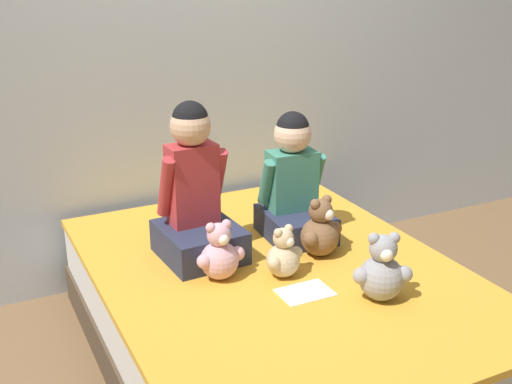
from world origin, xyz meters
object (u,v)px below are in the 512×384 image
(teddy_bear_held_by_left_child, at_px, (219,255))
(teddy_bear_between_children, at_px, (283,255))
(teddy_bear_held_by_right_child, at_px, (320,231))
(bed, at_px, (277,315))
(child_on_left, at_px, (195,197))
(child_on_right, at_px, (294,185))
(sign_card, at_px, (305,292))
(teddy_bear_at_foot_of_bed, at_px, (382,271))

(teddy_bear_held_by_left_child, distance_m, teddy_bear_between_children, 0.26)
(teddy_bear_held_by_left_child, relative_size, teddy_bear_held_by_right_child, 0.93)
(bed, distance_m, child_on_left, 0.63)
(child_on_left, distance_m, child_on_right, 0.49)
(bed, bearing_deg, teddy_bear_held_by_right_child, 10.06)
(child_on_right, bearing_deg, sign_card, -110.74)
(child_on_right, distance_m, teddy_bear_at_foot_of_bed, 0.70)
(bed, relative_size, teddy_bear_held_by_right_child, 7.07)
(child_on_left, xyz_separation_m, teddy_bear_between_children, (0.24, -0.35, -0.18))
(teddy_bear_at_foot_of_bed, bearing_deg, bed, 142.33)
(child_on_left, distance_m, sign_card, 0.64)
(child_on_right, height_order, sign_card, child_on_right)
(teddy_bear_held_by_right_child, bearing_deg, sign_card, -148.67)
(bed, relative_size, child_on_right, 3.26)
(child_on_left, bearing_deg, teddy_bear_held_by_right_child, -30.23)
(sign_card, bearing_deg, teddy_bear_between_children, 92.61)
(teddy_bear_held_by_right_child, xyz_separation_m, teddy_bear_at_foot_of_bed, (0.01, -0.44, 0.00))
(teddy_bear_held_by_right_child, distance_m, teddy_bear_at_foot_of_bed, 0.44)
(child_on_left, bearing_deg, teddy_bear_held_by_left_child, -93.03)
(teddy_bear_between_children, relative_size, sign_card, 1.06)
(bed, distance_m, teddy_bear_held_by_right_child, 0.41)
(sign_card, bearing_deg, child_on_right, 65.54)
(teddy_bear_held_by_right_child, bearing_deg, bed, 172.23)
(child_on_right, distance_m, teddy_bear_between_children, 0.46)
(teddy_bear_between_children, bearing_deg, sign_card, -105.73)
(teddy_bear_held_by_right_child, xyz_separation_m, teddy_bear_between_children, (-0.24, -0.11, -0.02))
(child_on_left, xyz_separation_m, sign_card, (0.25, -0.52, -0.27))
(teddy_bear_between_children, bearing_deg, teddy_bear_held_by_right_child, 5.44)
(bed, height_order, child_on_left, child_on_left)
(child_on_left, bearing_deg, teddy_bear_at_foot_of_bed, -57.69)
(child_on_right, distance_m, teddy_bear_held_by_right_child, 0.28)
(child_on_left, height_order, teddy_bear_between_children, child_on_left)
(teddy_bear_held_by_left_child, relative_size, teddy_bear_between_children, 1.14)
(teddy_bear_held_by_left_child, bearing_deg, child_on_right, 24.84)
(bed, bearing_deg, teddy_bear_held_by_left_child, 172.24)
(bed, distance_m, child_on_right, 0.60)
(child_on_right, xyz_separation_m, teddy_bear_held_by_left_child, (-0.49, -0.25, -0.14))
(teddy_bear_held_by_left_child, relative_size, teddy_bear_at_foot_of_bed, 0.91)
(child_on_right, bearing_deg, bed, -125.36)
(child_on_left, bearing_deg, teddy_bear_between_children, -58.70)
(teddy_bear_between_children, bearing_deg, bed, 63.74)
(child_on_right, height_order, teddy_bear_at_foot_of_bed, child_on_right)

